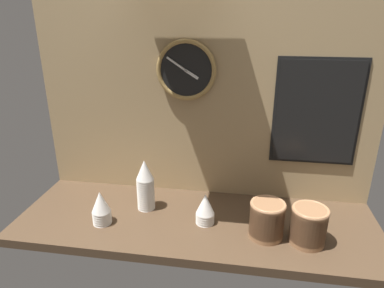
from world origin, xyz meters
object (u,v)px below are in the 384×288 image
(cup_stack_center_left, at_px, (145,185))
(wall_clock, at_px, (186,70))
(bowl_stack_right, at_px, (267,219))
(cup_stack_left, at_px, (101,208))
(menu_board, at_px, (317,113))
(bowl_stack_far_right, at_px, (309,225))
(cup_stack_center_right, at_px, (205,209))

(cup_stack_center_left, height_order, wall_clock, wall_clock)
(bowl_stack_right, distance_m, wall_clock, 0.74)
(cup_stack_left, bearing_deg, wall_clock, 46.41)
(wall_clock, relative_size, menu_board, 0.56)
(bowl_stack_far_right, xyz_separation_m, bowl_stack_right, (-0.16, 0.02, 0.00))
(bowl_stack_far_right, relative_size, bowl_stack_right, 1.00)
(cup_stack_center_right, relative_size, menu_board, 0.29)
(bowl_stack_right, relative_size, wall_clock, 0.57)
(wall_clock, height_order, menu_board, wall_clock)
(cup_stack_center_right, distance_m, cup_stack_center_left, 0.30)
(bowl_stack_far_right, bearing_deg, wall_clock, 148.67)
(cup_stack_center_right, distance_m, bowl_stack_right, 0.27)
(cup_stack_center_left, bearing_deg, cup_stack_left, -136.27)
(cup_stack_center_left, height_order, menu_board, menu_board)
(wall_clock, bearing_deg, cup_stack_center_right, -64.16)
(cup_stack_center_left, distance_m, menu_board, 0.84)
(cup_stack_left, relative_size, menu_board, 0.31)
(bowl_stack_right, bearing_deg, wall_clock, 140.57)
(cup_stack_left, xyz_separation_m, cup_stack_center_right, (0.45, 0.07, -0.01))
(cup_stack_left, relative_size, wall_clock, 0.56)
(bowl_stack_far_right, distance_m, bowl_stack_right, 0.16)
(bowl_stack_far_right, xyz_separation_m, menu_board, (0.04, 0.34, 0.37))
(cup_stack_center_right, height_order, bowl_stack_far_right, bowl_stack_far_right)
(wall_clock, distance_m, menu_board, 0.62)
(menu_board, bearing_deg, cup_stack_center_right, -149.78)
(cup_stack_left, height_order, cup_stack_center_right, cup_stack_left)
(wall_clock, bearing_deg, cup_stack_center_left, -131.22)
(cup_stack_center_left, distance_m, wall_clock, 0.56)
(cup_stack_center_right, height_order, cup_stack_center_left, cup_stack_center_left)
(bowl_stack_far_right, height_order, menu_board, menu_board)
(wall_clock, xyz_separation_m, menu_board, (0.59, 0.01, -0.17))
(bowl_stack_far_right, distance_m, menu_board, 0.50)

